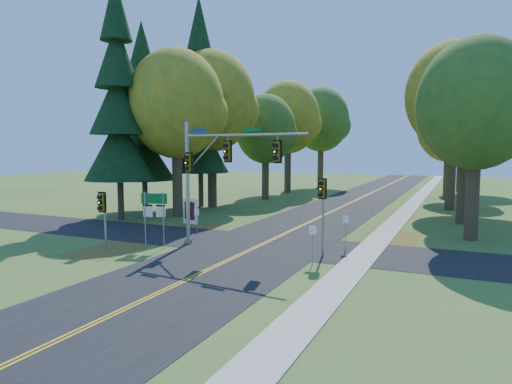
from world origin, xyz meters
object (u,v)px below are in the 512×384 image
at_px(traffic_mast, 214,167).
at_px(route_sign_cluster, 154,209).
at_px(east_signal_pole, 322,197).
at_px(info_kiosk, 190,211).

bearing_deg(traffic_mast, route_sign_cluster, -146.17).
xyz_separation_m(traffic_mast, route_sign_cluster, (-3.07, -1.63, -2.43)).
bearing_deg(east_signal_pole, route_sign_cluster, -165.43).
bearing_deg(route_sign_cluster, east_signal_pole, -5.87).
xyz_separation_m(traffic_mast, east_signal_pole, (6.40, 0.35, -1.53)).
distance_m(traffic_mast, info_kiosk, 9.69).
distance_m(traffic_mast, east_signal_pole, 6.59).
bearing_deg(traffic_mast, east_signal_pole, 9.06).
relative_size(traffic_mast, info_kiosk, 4.20).
height_order(traffic_mast, route_sign_cluster, traffic_mast).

